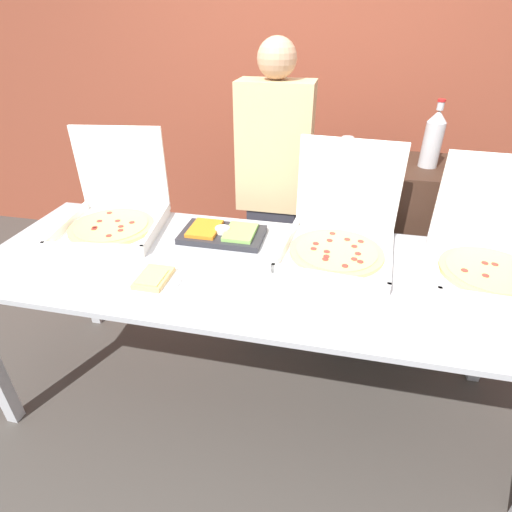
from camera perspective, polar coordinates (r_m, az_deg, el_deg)
name	(u,v)px	position (r m, az deg, el deg)	size (l,w,h in m)	color
ground_plane	(256,396)	(2.29, 0.00, -19.37)	(16.00, 16.00, 0.00)	#423D38
brick_wall_behind	(306,76)	(3.16, 7.14, 24.18)	(10.00, 0.06, 2.80)	brown
buffet_table	(256,282)	(1.78, 0.00, -3.79)	(2.45, 0.88, 0.84)	#B7BABF
pizza_box_near_right	(114,212)	(2.15, -19.59, 5.92)	(0.54, 0.55, 0.47)	white
pizza_box_near_left	(339,235)	(1.84, 11.81, 2.92)	(0.52, 0.53, 0.47)	white
pizza_box_far_right	(491,255)	(1.92, 30.54, 0.18)	(0.48, 0.50, 0.45)	white
paper_plate_front_center	(154,279)	(1.68, -14.41, -3.17)	(0.22, 0.22, 0.03)	white
veggie_tray	(223,233)	(1.95, -4.80, 3.23)	(0.40, 0.24, 0.05)	#28282D
sideboard_podium	(390,249)	(2.59, 18.64, 0.93)	(0.80, 0.51, 1.08)	#382319
soda_bottle	(433,138)	(2.34, 23.99, 15.10)	(0.10, 0.10, 0.34)	#B7BCC1
soda_can_silver	(347,148)	(2.36, 12.84, 14.84)	(0.07, 0.07, 0.12)	silver
person_guest_plaid	(274,194)	(2.35, 2.54, 8.88)	(0.40, 0.22, 1.69)	#2D2D38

